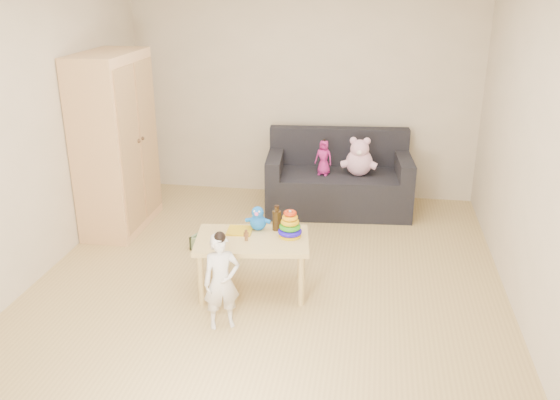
% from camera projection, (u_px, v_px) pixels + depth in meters
% --- Properties ---
extents(room, '(4.50, 4.50, 4.50)m').
position_uv_depth(room, '(269.00, 135.00, 4.72)').
color(room, tan).
rests_on(room, ground).
extents(wardrobe, '(0.50, 1.00, 1.80)m').
position_uv_depth(wardrobe, '(116.00, 143.00, 5.97)').
color(wardrobe, '#F0B883').
rests_on(wardrobe, ground).
extents(sofa, '(1.63, 0.92, 0.44)m').
position_uv_depth(sofa, '(338.00, 191.00, 6.62)').
color(sofa, black).
rests_on(sofa, ground).
extents(play_table, '(0.99, 0.71, 0.48)m').
position_uv_depth(play_table, '(253.00, 265.00, 4.92)').
color(play_table, '#DEB97A').
rests_on(play_table, ground).
extents(storage_bin, '(0.54, 0.47, 0.13)m').
position_uv_depth(storage_bin, '(218.00, 242.00, 5.73)').
color(storage_bin, gray).
rests_on(storage_bin, ground).
extents(toddler, '(0.32, 0.28, 0.74)m').
position_uv_depth(toddler, '(222.00, 283.00, 4.37)').
color(toddler, silver).
rests_on(toddler, ground).
extents(pink_bear, '(0.36, 0.32, 0.36)m').
position_uv_depth(pink_bear, '(359.00, 159.00, 6.41)').
color(pink_bear, '#F3B3D7').
rests_on(pink_bear, sofa).
extents(doll, '(0.22, 0.17, 0.38)m').
position_uv_depth(doll, '(324.00, 158.00, 6.42)').
color(doll, '#B82280').
rests_on(doll, sofa).
extents(ring_stacker, '(0.20, 0.20, 0.23)m').
position_uv_depth(ring_stacker, '(290.00, 226.00, 4.83)').
color(ring_stacker, '#E0B90B').
rests_on(ring_stacker, play_table).
extents(brown_bottle, '(0.08, 0.08, 0.22)m').
position_uv_depth(brown_bottle, '(277.00, 220.00, 4.96)').
color(brown_bottle, black).
rests_on(brown_bottle, play_table).
extents(blue_plush, '(0.20, 0.16, 0.21)m').
position_uv_depth(blue_plush, '(258.00, 218.00, 4.96)').
color(blue_plush, blue).
rests_on(blue_plush, play_table).
extents(wooden_figure, '(0.05, 0.05, 0.10)m').
position_uv_depth(wooden_figure, '(246.00, 235.00, 4.77)').
color(wooden_figure, brown).
rests_on(wooden_figure, play_table).
extents(yellow_book, '(0.21, 0.21, 0.02)m').
position_uv_depth(yellow_book, '(240.00, 231.00, 4.95)').
color(yellow_book, gold).
rests_on(yellow_book, play_table).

